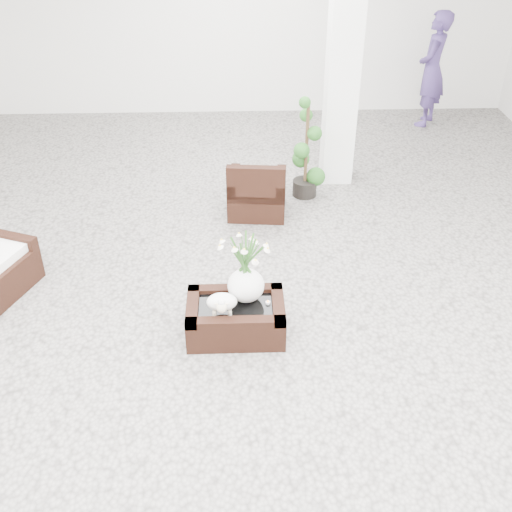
{
  "coord_description": "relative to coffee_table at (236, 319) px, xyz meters",
  "views": [
    {
      "loc": [
        -0.18,
        -4.98,
        3.81
      ],
      "look_at": [
        0.0,
        -0.1,
        0.62
      ],
      "focal_mm": 43.5,
      "sensor_mm": 36.0,
      "label": 1
    }
  ],
  "objects": [
    {
      "name": "shopper",
      "position": [
        3.19,
        5.27,
        0.75
      ],
      "size": [
        0.7,
        0.79,
        1.81
      ],
      "primitive_type": "imported",
      "rotation": [
        0.0,
        0.0,
        -2.08
      ],
      "color": "#43306A",
      "rests_on": "ground"
    },
    {
      "name": "ground",
      "position": [
        0.2,
        0.46,
        -0.16
      ],
      "size": [
        11.0,
        11.0,
        0.0
      ],
      "primitive_type": "plane",
      "color": "gray",
      "rests_on": "ground"
    },
    {
      "name": "planter_narcissus",
      "position": [
        0.1,
        0.1,
        0.56
      ],
      "size": [
        0.44,
        0.44,
        0.8
      ],
      "primitive_type": null,
      "color": "white",
      "rests_on": "coffee_table"
    },
    {
      "name": "armchair",
      "position": [
        0.29,
        2.34,
        0.21
      ],
      "size": [
        0.76,
        0.73,
        0.74
      ],
      "primitive_type": "cube",
      "rotation": [
        0.0,
        0.0,
        3.04
      ],
      "color": "black",
      "rests_on": "ground"
    },
    {
      "name": "topiary",
      "position": [
        0.93,
        2.77,
        0.5
      ],
      "size": [
        0.35,
        0.35,
        1.32
      ],
      "primitive_type": null,
      "color": "#1F4E19",
      "rests_on": "ground"
    },
    {
      "name": "column",
      "position": [
        1.4,
        3.26,
        1.59
      ],
      "size": [
        0.4,
        0.4,
        3.5
      ],
      "primitive_type": "cube",
      "color": "white",
      "rests_on": "ground"
    },
    {
      "name": "coffee_table",
      "position": [
        0.0,
        0.0,
        0.0
      ],
      "size": [
        0.9,
        0.6,
        0.31
      ],
      "primitive_type": "cube",
      "color": "black",
      "rests_on": "ground"
    },
    {
      "name": "sheep_figurine",
      "position": [
        -0.12,
        -0.1,
        0.26
      ],
      "size": [
        0.28,
        0.23,
        0.21
      ],
      "primitive_type": "ellipsoid",
      "color": "white",
      "rests_on": "coffee_table"
    },
    {
      "name": "tealight",
      "position": [
        0.3,
        0.02,
        0.17
      ],
      "size": [
        0.04,
        0.04,
        0.03
      ],
      "primitive_type": "cylinder",
      "color": "white",
      "rests_on": "coffee_table"
    }
  ]
}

